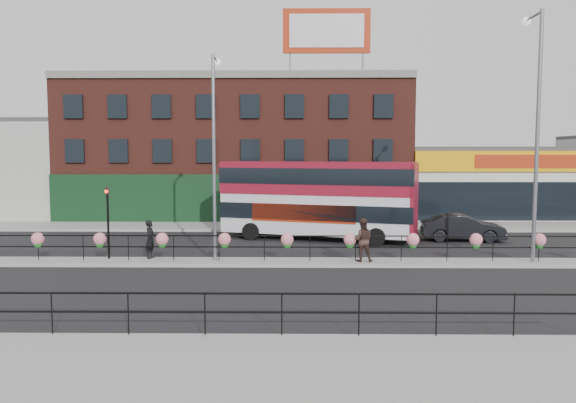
{
  "coord_description": "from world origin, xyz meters",
  "views": [
    {
      "loc": [
        0.34,
        -24.32,
        4.88
      ],
      "look_at": [
        0.0,
        3.0,
        2.5
      ],
      "focal_mm": 35.0,
      "sensor_mm": 36.0,
      "label": 1
    }
  ],
  "objects_px": {
    "pedestrian_a": "(150,239)",
    "lamp_column_east": "(535,114)",
    "car": "(463,228)",
    "double_decker_bus": "(318,192)",
    "pedestrian_b": "(362,240)",
    "lamp_column_west": "(215,139)"
  },
  "relations": [
    {
      "from": "pedestrian_a",
      "to": "lamp_column_east",
      "type": "relative_size",
      "value": 0.16
    },
    {
      "from": "double_decker_bus",
      "to": "car",
      "type": "bearing_deg",
      "value": -1.93
    },
    {
      "from": "car",
      "to": "pedestrian_b",
      "type": "relative_size",
      "value": 2.45
    },
    {
      "from": "double_decker_bus",
      "to": "pedestrian_b",
      "type": "xyz_separation_m",
      "value": [
        1.64,
        -6.99,
        -1.59
      ]
    },
    {
      "from": "car",
      "to": "lamp_column_east",
      "type": "height_order",
      "value": "lamp_column_east"
    },
    {
      "from": "double_decker_bus",
      "to": "lamp_column_east",
      "type": "distance_m",
      "value": 11.92
    },
    {
      "from": "pedestrian_a",
      "to": "lamp_column_east",
      "type": "distance_m",
      "value": 17.71
    },
    {
      "from": "car",
      "to": "pedestrian_b",
      "type": "xyz_separation_m",
      "value": [
        -6.37,
        -6.72,
        0.35
      ]
    },
    {
      "from": "car",
      "to": "lamp_column_east",
      "type": "relative_size",
      "value": 0.43
    },
    {
      "from": "pedestrian_b",
      "to": "lamp_column_west",
      "type": "relative_size",
      "value": 0.21
    },
    {
      "from": "car",
      "to": "lamp_column_west",
      "type": "height_order",
      "value": "lamp_column_west"
    },
    {
      "from": "double_decker_bus",
      "to": "lamp_column_east",
      "type": "height_order",
      "value": "lamp_column_east"
    },
    {
      "from": "double_decker_bus",
      "to": "lamp_column_east",
      "type": "relative_size",
      "value": 1.03
    },
    {
      "from": "car",
      "to": "pedestrian_b",
      "type": "distance_m",
      "value": 9.27
    },
    {
      "from": "lamp_column_east",
      "to": "car",
      "type": "bearing_deg",
      "value": 99.01
    },
    {
      "from": "double_decker_bus",
      "to": "pedestrian_b",
      "type": "relative_size",
      "value": 5.86
    },
    {
      "from": "lamp_column_west",
      "to": "lamp_column_east",
      "type": "relative_size",
      "value": 0.83
    },
    {
      "from": "car",
      "to": "pedestrian_a",
      "type": "bearing_deg",
      "value": 116.46
    },
    {
      "from": "double_decker_bus",
      "to": "pedestrian_a",
      "type": "xyz_separation_m",
      "value": [
        -7.79,
        -6.38,
        -1.68
      ]
    },
    {
      "from": "lamp_column_west",
      "to": "lamp_column_east",
      "type": "distance_m",
      "value": 13.9
    },
    {
      "from": "pedestrian_a",
      "to": "pedestrian_b",
      "type": "xyz_separation_m",
      "value": [
        9.43,
        -0.61,
        0.08
      ]
    },
    {
      "from": "pedestrian_a",
      "to": "lamp_column_east",
      "type": "bearing_deg",
      "value": -83.2
    }
  ]
}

